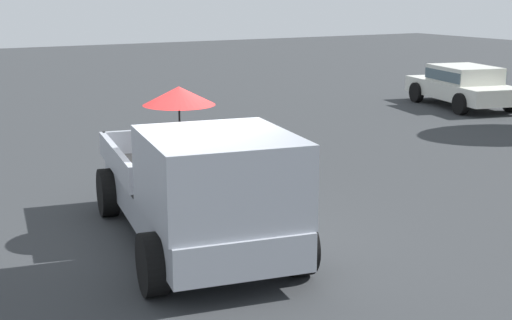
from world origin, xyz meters
TOP-DOWN VIEW (x-y plane):
  - ground_plane at (0.00, 0.00)m, footprint 80.00×80.00m
  - pickup_truck_main at (0.47, -0.08)m, footprint 5.29×2.92m
  - parked_sedan_near at (-7.55, 13.02)m, footprint 4.58×2.66m

SIDE VIEW (x-z plane):
  - ground_plane at x=0.00m, z-range 0.00..0.00m
  - parked_sedan_near at x=-7.55m, z-range 0.08..1.41m
  - pickup_truck_main at x=0.47m, z-range -0.18..2.10m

